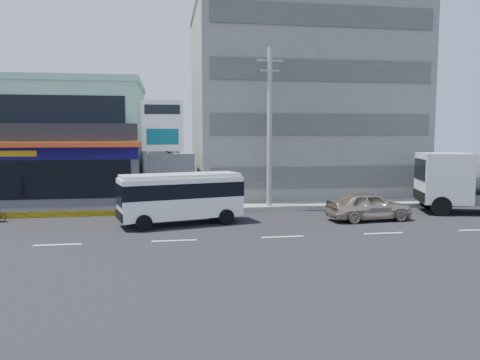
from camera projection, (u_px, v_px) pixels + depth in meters
name	position (u px, v px, depth m)	size (l,w,h in m)	color
ground	(174.00, 241.00, 20.97)	(120.00, 120.00, 0.00)	black
sidewalk	(248.00, 204.00, 31.07)	(70.00, 5.00, 0.30)	gray
shop_building	(56.00, 145.00, 33.03)	(12.40, 11.70, 8.00)	#46464B
concrete_building	(298.00, 105.00, 36.58)	(16.00, 12.00, 14.00)	gray
gap_structure	(171.00, 177.00, 32.59)	(3.00, 6.00, 3.50)	#46464B
satellite_dish	(171.00, 152.00, 31.43)	(1.50, 1.50, 0.15)	slate
billboard	(163.00, 131.00, 29.45)	(2.60, 0.18, 6.90)	gray
utility_pole_near	(270.00, 128.00, 28.67)	(1.60, 0.30, 10.00)	#999993
minibus	(181.00, 194.00, 24.63)	(6.71, 3.55, 2.68)	silver
sedan	(368.00, 206.00, 25.89)	(1.88, 4.68, 1.60)	#C3AF95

